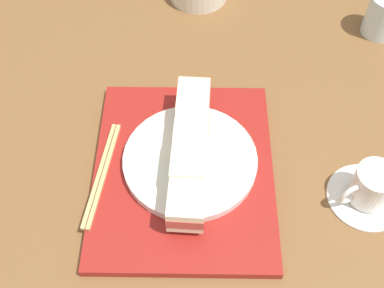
% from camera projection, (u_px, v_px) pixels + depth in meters
% --- Properties ---
extents(ground_plane, '(1.40, 1.00, 0.03)m').
position_uv_depth(ground_plane, '(201.00, 195.00, 0.84)').
color(ground_plane, brown).
extents(serving_tray, '(0.38, 0.31, 0.02)m').
position_uv_depth(serving_tray, '(184.00, 171.00, 0.84)').
color(serving_tray, maroon).
rests_on(serving_tray, ground_plane).
extents(sandwich_plate, '(0.23, 0.23, 0.02)m').
position_uv_depth(sandwich_plate, '(190.00, 160.00, 0.83)').
color(sandwich_plate, silver).
rests_on(sandwich_plate, serving_tray).
extents(sandwich_nearmost, '(0.08, 0.06, 0.05)m').
position_uv_depth(sandwich_nearmost, '(193.00, 103.00, 0.87)').
color(sandwich_nearmost, beige).
rests_on(sandwich_nearmost, sandwich_plate).
extents(sandwich_inner_near, '(0.08, 0.06, 0.05)m').
position_uv_depth(sandwich_inner_near, '(191.00, 133.00, 0.83)').
color(sandwich_inner_near, '#EFE5C1').
rests_on(sandwich_inner_near, sandwich_plate).
extents(sandwich_inner_far, '(0.08, 0.06, 0.06)m').
position_uv_depth(sandwich_inner_far, '(189.00, 165.00, 0.79)').
color(sandwich_inner_far, '#EFE5C1').
rests_on(sandwich_inner_far, sandwich_plate).
extents(sandwich_farmost, '(0.08, 0.06, 0.05)m').
position_uv_depth(sandwich_farmost, '(186.00, 203.00, 0.75)').
color(sandwich_farmost, '#EFE5C1').
rests_on(sandwich_farmost, sandwich_plate).
extents(chopsticks_pair, '(0.21, 0.04, 0.01)m').
position_uv_depth(chopsticks_pair, '(102.00, 174.00, 0.82)').
color(chopsticks_pair, tan).
rests_on(chopsticks_pair, serving_tray).
extents(coffee_cup, '(0.13, 0.13, 0.08)m').
position_uv_depth(coffee_cup, '(370.00, 188.00, 0.79)').
color(coffee_cup, white).
rests_on(coffee_cup, ground_plane).
extents(drinking_glass, '(0.08, 0.08, 0.09)m').
position_uv_depth(drinking_glass, '(384.00, 15.00, 1.03)').
color(drinking_glass, silver).
rests_on(drinking_glass, ground_plane).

